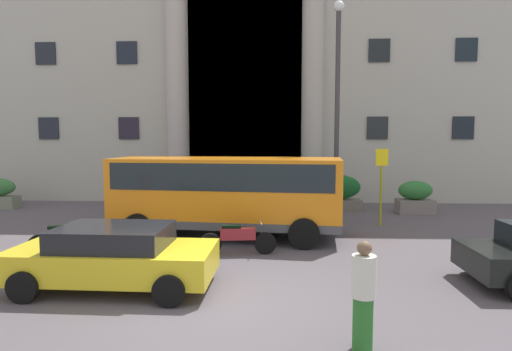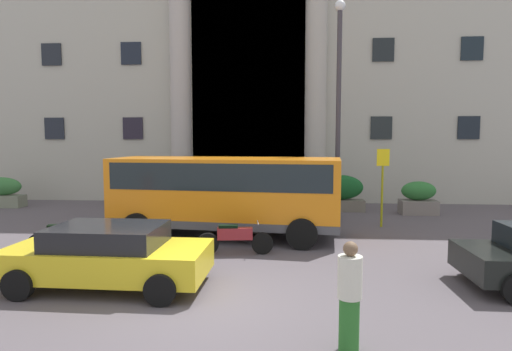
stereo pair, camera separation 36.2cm
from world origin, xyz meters
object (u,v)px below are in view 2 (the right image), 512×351
(bus_stop_sign, at_px, (382,179))
(hedge_planter_far_west, at_px, (340,193))
(motorcycle_far_end, at_px, (233,238))
(hedge_planter_entrance_right, at_px, (244,194))
(lamppost_plaza_centre, at_px, (339,96))
(pedestrian_man_crossing, at_px, (350,297))
(hedge_planter_east, at_px, (155,196))
(white_taxi_kerbside, at_px, (108,255))
(orange_minibus, at_px, (227,189))
(hedge_planter_far_east, at_px, (2,193))
(scooter_by_planter, at_px, (64,237))
(hedge_planter_west, at_px, (418,198))

(bus_stop_sign, bearing_deg, hedge_planter_far_west, 107.62)
(motorcycle_far_end, bearing_deg, hedge_planter_entrance_right, 86.86)
(lamppost_plaza_centre, bearing_deg, pedestrian_man_crossing, -95.80)
(bus_stop_sign, bearing_deg, hedge_planter_east, 161.96)
(bus_stop_sign, distance_m, white_taxi_kerbside, 9.88)
(white_taxi_kerbside, height_order, motorcycle_far_end, white_taxi_kerbside)
(orange_minibus, relative_size, white_taxi_kerbside, 1.74)
(hedge_planter_entrance_right, bearing_deg, lamppost_plaza_centre, -34.47)
(hedge_planter_far_east, bearing_deg, bus_stop_sign, -11.29)
(orange_minibus, bearing_deg, motorcycle_far_end, -71.27)
(orange_minibus, relative_size, hedge_planter_far_west, 3.53)
(bus_stop_sign, bearing_deg, hedge_planter_entrance_right, 147.63)
(hedge_planter_entrance_right, bearing_deg, scooter_by_planter, -119.15)
(white_taxi_kerbside, bearing_deg, hedge_planter_far_west, 59.94)
(bus_stop_sign, xyz_separation_m, scooter_by_planter, (-9.51, -4.25, -1.27))
(lamppost_plaza_centre, bearing_deg, white_taxi_kerbside, -127.44)
(hedge_planter_east, height_order, hedge_planter_far_east, hedge_planter_far_east)
(hedge_planter_west, bearing_deg, hedge_planter_far_east, 178.24)
(hedge_planter_far_west, distance_m, motorcycle_far_end, 8.26)
(orange_minibus, bearing_deg, pedestrian_man_crossing, -62.59)
(bus_stop_sign, relative_size, hedge_planter_far_west, 1.34)
(hedge_planter_west, relative_size, motorcycle_far_end, 0.71)
(pedestrian_man_crossing, height_order, lamppost_plaza_centre, lamppost_plaza_centre)
(bus_stop_sign, distance_m, lamppost_plaza_centre, 3.44)
(hedge_planter_west, relative_size, pedestrian_man_crossing, 0.89)
(orange_minibus, height_order, hedge_planter_west, orange_minibus)
(scooter_by_planter, bearing_deg, hedge_planter_east, 72.88)
(hedge_planter_west, relative_size, hedge_planter_far_east, 0.76)
(hedge_planter_west, height_order, hedge_planter_east, hedge_planter_west)
(orange_minibus, distance_m, hedge_planter_entrance_right, 5.29)
(lamppost_plaza_centre, bearing_deg, hedge_planter_west, 28.58)
(bus_stop_sign, height_order, lamppost_plaza_centre, lamppost_plaza_centre)
(pedestrian_man_crossing, relative_size, lamppost_plaza_centre, 0.20)
(bus_stop_sign, xyz_separation_m, hedge_planter_entrance_right, (-5.28, 3.35, -1.00))
(hedge_planter_east, height_order, pedestrian_man_crossing, pedestrian_man_crossing)
(white_taxi_kerbside, xyz_separation_m, pedestrian_man_crossing, (4.69, -2.44, 0.14))
(white_taxi_kerbside, bearing_deg, hedge_planter_entrance_right, 80.62)
(hedge_planter_far_east, height_order, hedge_planter_far_west, hedge_planter_far_west)
(bus_stop_sign, height_order, hedge_planter_far_east, bus_stop_sign)
(hedge_planter_east, height_order, hedge_planter_far_west, hedge_planter_far_west)
(motorcycle_far_end, bearing_deg, scooter_by_planter, 176.65)
(hedge_planter_east, relative_size, white_taxi_kerbside, 0.48)
(hedge_planter_far_east, relative_size, motorcycle_far_end, 0.94)
(motorcycle_far_end, distance_m, pedestrian_man_crossing, 5.65)
(pedestrian_man_crossing, bearing_deg, hedge_planter_far_east, -52.61)
(scooter_by_planter, height_order, pedestrian_man_crossing, pedestrian_man_crossing)
(hedge_planter_east, xyz_separation_m, pedestrian_man_crossing, (6.70, -12.12, 0.21))
(bus_stop_sign, bearing_deg, pedestrian_man_crossing, -105.36)
(hedge_planter_entrance_right, bearing_deg, hedge_planter_far_west, -0.25)
(hedge_planter_far_east, relative_size, hedge_planter_entrance_right, 0.99)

